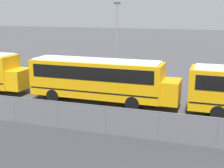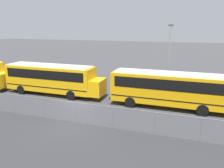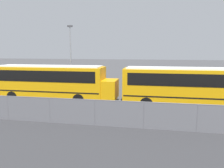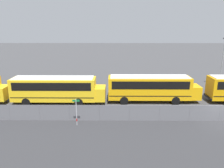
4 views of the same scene
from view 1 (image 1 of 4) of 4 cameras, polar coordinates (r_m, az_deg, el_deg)
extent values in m
cylinder|color=slate|center=(20.89, -17.35, -4.49)|extent=(0.07, 0.07, 1.67)
cylinder|color=slate|center=(19.30, -9.86, -5.54)|extent=(0.07, 0.07, 1.67)
cylinder|color=slate|center=(18.10, -1.18, -6.64)|extent=(0.07, 0.07, 1.67)
cylinder|color=slate|center=(17.36, 8.52, -7.69)|extent=(0.07, 0.07, 1.67)
cylinder|color=slate|center=(17.16, 18.80, -8.55)|extent=(0.07, 0.07, 1.67)
cube|color=#EDA80F|center=(27.44, -16.59, 0.88)|extent=(1.24, 2.23, 1.65)
cylinder|color=black|center=(29.98, -19.34, 0.11)|extent=(1.03, 0.28, 1.03)
cube|color=orange|center=(23.98, -2.93, 1.00)|extent=(10.30, 2.42, 2.74)
cube|color=black|center=(23.85, -2.95, 2.42)|extent=(9.47, 2.46, 0.99)
cube|color=black|center=(24.16, -2.91, -0.77)|extent=(10.09, 2.45, 0.10)
cube|color=orange|center=(22.69, 10.78, -1.37)|extent=(1.24, 2.23, 1.65)
cube|color=black|center=(26.56, -13.40, -0.82)|extent=(0.12, 2.42, 0.24)
cube|color=silver|center=(23.71, -2.97, 4.36)|extent=(9.78, 2.18, 0.10)
cylinder|color=black|center=(24.39, 5.05, -2.14)|extent=(1.03, 0.28, 1.03)
cylinder|color=black|center=(22.36, 3.73, -3.57)|extent=(1.03, 0.28, 1.03)
cylinder|color=black|center=(26.55, -8.46, -0.94)|extent=(1.03, 0.28, 1.03)
cylinder|color=black|center=(24.70, -10.74, -2.13)|extent=(1.03, 0.28, 1.03)
cube|color=black|center=(22.45, 13.74, -3.46)|extent=(0.12, 2.42, 0.24)
cylinder|color=black|center=(23.49, 18.84, -3.44)|extent=(1.03, 0.28, 1.03)
cylinder|color=black|center=(21.41, 18.82, -5.07)|extent=(1.03, 0.28, 1.03)
cylinder|color=gray|center=(30.22, 0.89, 7.17)|extent=(0.16, 0.16, 7.47)
cube|color=#47474C|center=(30.04, 0.92, 14.56)|extent=(0.60, 0.24, 0.20)
camera|label=2|loc=(7.24, -60.00, 9.92)|focal=35.00mm
camera|label=3|loc=(3.91, 30.16, -24.72)|focal=35.00mm
camera|label=4|loc=(26.44, -83.49, 7.14)|focal=35.00mm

